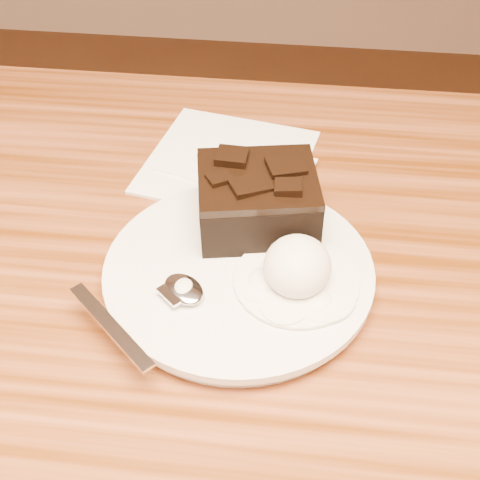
# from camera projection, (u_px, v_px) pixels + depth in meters

# --- Properties ---
(plate) EXTENTS (0.23, 0.23, 0.02)m
(plate) POSITION_uv_depth(u_px,v_px,m) (239.00, 275.00, 0.56)
(plate) COLOR silver
(plate) RESTS_ON dining_table
(brownie) EXTENTS (0.11, 0.10, 0.05)m
(brownie) POSITION_uv_depth(u_px,v_px,m) (257.00, 203.00, 0.58)
(brownie) COLOR black
(brownie) RESTS_ON plate
(ice_cream_scoop) EXTENTS (0.05, 0.06, 0.05)m
(ice_cream_scoop) POSITION_uv_depth(u_px,v_px,m) (297.00, 266.00, 0.53)
(ice_cream_scoop) COLOR white
(ice_cream_scoop) RESTS_ON plate
(melt_puddle) EXTENTS (0.10, 0.10, 0.00)m
(melt_puddle) POSITION_uv_depth(u_px,v_px,m) (296.00, 281.00, 0.54)
(melt_puddle) COLOR white
(melt_puddle) RESTS_ON plate
(spoon) EXTENTS (0.13, 0.13, 0.01)m
(spoon) POSITION_uv_depth(u_px,v_px,m) (184.00, 290.00, 0.53)
(spoon) COLOR silver
(spoon) RESTS_ON plate
(napkin) EXTENTS (0.19, 0.19, 0.01)m
(napkin) POSITION_uv_depth(u_px,v_px,m) (228.00, 160.00, 0.69)
(napkin) COLOR white
(napkin) RESTS_ON dining_table
(crumb_a) EXTENTS (0.01, 0.01, 0.00)m
(crumb_a) POSITION_uv_depth(u_px,v_px,m) (315.00, 254.00, 0.56)
(crumb_a) COLOR black
(crumb_a) RESTS_ON plate
(crumb_b) EXTENTS (0.01, 0.01, 0.00)m
(crumb_b) POSITION_uv_depth(u_px,v_px,m) (285.00, 305.00, 0.52)
(crumb_b) COLOR black
(crumb_b) RESTS_ON plate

